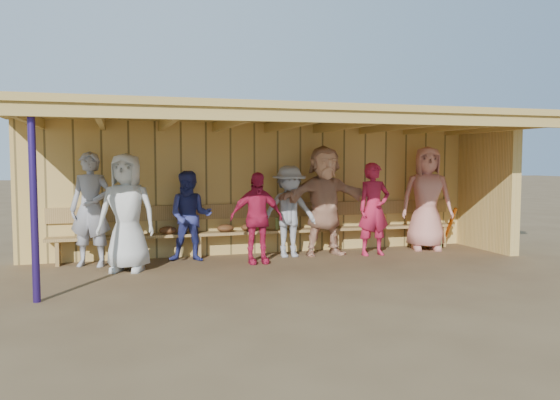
{
  "coord_description": "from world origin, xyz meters",
  "views": [
    {
      "loc": [
        -2.62,
        -8.48,
        1.71
      ],
      "look_at": [
        0.0,
        0.35,
        1.05
      ],
      "focal_mm": 35.0,
      "sensor_mm": 36.0,
      "label": 1
    }
  ],
  "objects_px": {
    "player_c": "(190,216)",
    "player_e": "(289,211)",
    "player_a": "(91,209)",
    "bench": "(268,225)",
    "player_f": "(325,200)",
    "player_d": "(257,218)",
    "player_h": "(427,198)",
    "player_b": "(127,212)",
    "player_g": "(374,209)"
  },
  "relations": [
    {
      "from": "player_d",
      "to": "player_c",
      "type": "bearing_deg",
      "value": 152.79
    },
    {
      "from": "player_a",
      "to": "player_c",
      "type": "distance_m",
      "value": 1.61
    },
    {
      "from": "player_e",
      "to": "player_c",
      "type": "bearing_deg",
      "value": 179.73
    },
    {
      "from": "player_f",
      "to": "bench",
      "type": "xyz_separation_m",
      "value": [
        -0.96,
        0.38,
        -0.47
      ]
    },
    {
      "from": "bench",
      "to": "player_f",
      "type": "bearing_deg",
      "value": -21.38
    },
    {
      "from": "bench",
      "to": "player_d",
      "type": "bearing_deg",
      "value": -117.44
    },
    {
      "from": "player_a",
      "to": "player_c",
      "type": "bearing_deg",
      "value": 19.52
    },
    {
      "from": "player_d",
      "to": "player_e",
      "type": "relative_size",
      "value": 0.94
    },
    {
      "from": "player_g",
      "to": "player_a",
      "type": "bearing_deg",
      "value": 174.29
    },
    {
      "from": "player_e",
      "to": "bench",
      "type": "bearing_deg",
      "value": 129.3
    },
    {
      "from": "player_e",
      "to": "player_d",
      "type": "bearing_deg",
      "value": -146.4
    },
    {
      "from": "player_a",
      "to": "player_f",
      "type": "distance_m",
      "value": 4.02
    },
    {
      "from": "player_c",
      "to": "player_e",
      "type": "bearing_deg",
      "value": 11.4
    },
    {
      "from": "player_f",
      "to": "player_g",
      "type": "relative_size",
      "value": 1.18
    },
    {
      "from": "player_h",
      "to": "player_g",
      "type": "bearing_deg",
      "value": -149.29
    },
    {
      "from": "player_h",
      "to": "bench",
      "type": "height_order",
      "value": "player_h"
    },
    {
      "from": "player_c",
      "to": "player_e",
      "type": "distance_m",
      "value": 1.75
    },
    {
      "from": "player_b",
      "to": "player_c",
      "type": "bearing_deg",
      "value": 47.1
    },
    {
      "from": "player_b",
      "to": "player_d",
      "type": "height_order",
      "value": "player_b"
    },
    {
      "from": "player_d",
      "to": "player_g",
      "type": "xyz_separation_m",
      "value": [
        2.23,
        0.16,
        0.08
      ]
    },
    {
      "from": "player_e",
      "to": "player_a",
      "type": "bearing_deg",
      "value": -179.11
    },
    {
      "from": "player_b",
      "to": "player_d",
      "type": "relative_size",
      "value": 1.2
    },
    {
      "from": "player_e",
      "to": "bench",
      "type": "xyz_separation_m",
      "value": [
        -0.29,
        0.38,
        -0.29
      ]
    },
    {
      "from": "player_f",
      "to": "bench",
      "type": "relative_size",
      "value": 0.26
    },
    {
      "from": "player_c",
      "to": "bench",
      "type": "height_order",
      "value": "player_c"
    },
    {
      "from": "player_b",
      "to": "player_f",
      "type": "bearing_deg",
      "value": 26.93
    },
    {
      "from": "player_d",
      "to": "player_g",
      "type": "relative_size",
      "value": 0.91
    },
    {
      "from": "player_f",
      "to": "bench",
      "type": "height_order",
      "value": "player_f"
    },
    {
      "from": "player_c",
      "to": "player_f",
      "type": "distance_m",
      "value": 2.43
    },
    {
      "from": "player_c",
      "to": "player_g",
      "type": "xyz_separation_m",
      "value": [
        3.27,
        -0.35,
        0.07
      ]
    },
    {
      "from": "player_c",
      "to": "player_e",
      "type": "relative_size",
      "value": 0.95
    },
    {
      "from": "player_c",
      "to": "player_h",
      "type": "bearing_deg",
      "value": 12.8
    },
    {
      "from": "player_e",
      "to": "player_g",
      "type": "bearing_deg",
      "value": -8.01
    },
    {
      "from": "player_a",
      "to": "bench",
      "type": "height_order",
      "value": "player_a"
    },
    {
      "from": "player_e",
      "to": "player_h",
      "type": "height_order",
      "value": "player_h"
    },
    {
      "from": "player_b",
      "to": "player_f",
      "type": "distance_m",
      "value": 3.5
    },
    {
      "from": "player_c",
      "to": "player_d",
      "type": "height_order",
      "value": "player_c"
    },
    {
      "from": "player_a",
      "to": "player_b",
      "type": "xyz_separation_m",
      "value": [
        0.55,
        -0.56,
        -0.02
      ]
    },
    {
      "from": "player_b",
      "to": "player_g",
      "type": "height_order",
      "value": "player_b"
    },
    {
      "from": "player_b",
      "to": "player_d",
      "type": "xyz_separation_m",
      "value": [
        2.09,
        0.06,
        -0.15
      ]
    },
    {
      "from": "player_f",
      "to": "player_a",
      "type": "bearing_deg",
      "value": 178.91
    },
    {
      "from": "player_h",
      "to": "player_f",
      "type": "bearing_deg",
      "value": -161.58
    },
    {
      "from": "player_d",
      "to": "bench",
      "type": "height_order",
      "value": "player_d"
    },
    {
      "from": "player_a",
      "to": "player_h",
      "type": "height_order",
      "value": "player_h"
    },
    {
      "from": "player_c",
      "to": "player_f",
      "type": "bearing_deg",
      "value": 12.15
    },
    {
      "from": "player_c",
      "to": "player_g",
      "type": "relative_size",
      "value": 0.92
    },
    {
      "from": "player_c",
      "to": "player_h",
      "type": "height_order",
      "value": "player_h"
    },
    {
      "from": "player_c",
      "to": "player_d",
      "type": "xyz_separation_m",
      "value": [
        1.04,
        -0.51,
        -0.01
      ]
    },
    {
      "from": "player_a",
      "to": "player_d",
      "type": "distance_m",
      "value": 2.69
    },
    {
      "from": "player_d",
      "to": "player_f",
      "type": "height_order",
      "value": "player_f"
    }
  ]
}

